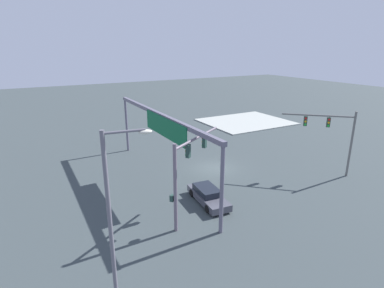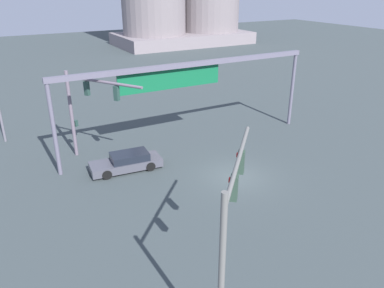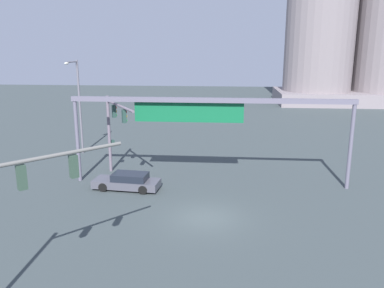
{
  "view_description": "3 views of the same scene",
  "coord_description": "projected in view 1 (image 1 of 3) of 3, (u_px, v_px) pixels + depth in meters",
  "views": [
    {
      "loc": [
        -25.28,
        16.75,
        12.2
      ],
      "look_at": [
        2.68,
        1.17,
        2.11
      ],
      "focal_mm": 29.05,
      "sensor_mm": 36.0,
      "label": 1
    },
    {
      "loc": [
        -13.27,
        -17.87,
        11.86
      ],
      "look_at": [
        -2.8,
        0.94,
        2.59
      ],
      "focal_mm": 35.34,
      "sensor_mm": 36.0,
      "label": 2
    },
    {
      "loc": [
        1.12,
        -21.91,
        10.02
      ],
      "look_at": [
        -1.05,
        2.77,
        3.91
      ],
      "focal_mm": 36.57,
      "sensor_mm": 36.0,
      "label": 3
    }
  ],
  "objects": [
    {
      "name": "traffic_signal_opposite_side",
      "position": [
        333.0,
        131.0,
        29.66
      ],
      "size": [
        4.65,
        5.03,
        6.45
      ],
      "rotation": [
        0.0,
        0.0,
        0.83
      ],
      "color": "#62625F",
      "rests_on": "ground"
    },
    {
      "name": "traffic_signal_near_corner",
      "position": [
        186.0,
        165.0,
        21.5
      ],
      "size": [
        3.57,
        5.74,
        6.3
      ],
      "rotation": [
        0.0,
        0.0,
        -1.01
      ],
      "color": "slate",
      "rests_on": "ground"
    },
    {
      "name": "ground_plane",
      "position": [
        214.0,
        168.0,
        32.51
      ],
      "size": [
        167.07,
        167.07,
        0.0
      ],
      "primitive_type": "plane",
      "color": "#374143"
    },
    {
      "name": "streetlamp_curved_arm",
      "position": [
        114.0,
        212.0,
        13.9
      ],
      "size": [
        0.55,
        2.2,
        8.93
      ],
      "rotation": [
        0.0,
        0.0,
        -1.71
      ],
      "color": "slate",
      "rests_on": "ground"
    },
    {
      "name": "sedan_car_approaching",
      "position": [
        208.0,
        195.0,
        25.34
      ],
      "size": [
        4.93,
        2.16,
        1.21
      ],
      "rotation": [
        0.0,
        0.0,
        3.05
      ],
      "color": "#464751",
      "rests_on": "ground"
    },
    {
      "name": "overhead_sign_gantry",
      "position": [
        161.0,
        125.0,
        27.72
      ],
      "size": [
        20.51,
        0.43,
        6.55
      ],
      "color": "slate",
      "rests_on": "ground"
    },
    {
      "name": "sidewalk_corner",
      "position": [
        246.0,
        122.0,
        52.29
      ],
      "size": [
        11.34,
        13.62,
        0.15
      ],
      "primitive_type": "cube",
      "color": "#A1A6A0",
      "rests_on": "ground"
    }
  ]
}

